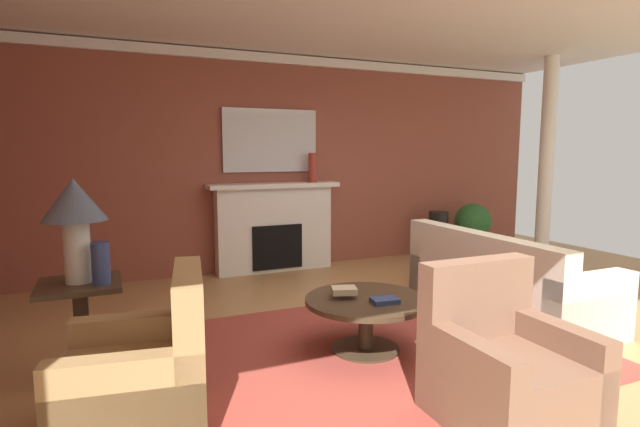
% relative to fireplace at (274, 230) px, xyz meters
% --- Properties ---
extents(ground_plane, '(9.77, 9.77, 0.00)m').
position_rel_fireplace_xyz_m(ground_plane, '(0.50, -2.75, -0.57)').
color(ground_plane, tan).
extents(wall_fireplace, '(8.12, 0.12, 2.96)m').
position_rel_fireplace_xyz_m(wall_fireplace, '(0.50, 0.21, 0.91)').
color(wall_fireplace, brown).
rests_on(wall_fireplace, ground_plane).
extents(ceiling_panel, '(8.12, 6.39, 0.06)m').
position_rel_fireplace_xyz_m(ceiling_panel, '(0.50, -2.45, 2.41)').
color(ceiling_panel, white).
extents(crown_moulding, '(8.12, 0.08, 0.12)m').
position_rel_fireplace_xyz_m(crown_moulding, '(0.50, 0.13, 2.30)').
color(crown_moulding, white).
extents(area_rug, '(3.58, 2.53, 0.01)m').
position_rel_fireplace_xyz_m(area_rug, '(-0.20, -2.93, -0.57)').
color(area_rug, '#993D33').
rests_on(area_rug, ground_plane).
extents(fireplace, '(1.80, 0.35, 1.21)m').
position_rel_fireplace_xyz_m(fireplace, '(0.00, 0.00, 0.00)').
color(fireplace, white).
rests_on(fireplace, ground_plane).
extents(mantel_mirror, '(1.33, 0.04, 0.85)m').
position_rel_fireplace_xyz_m(mantel_mirror, '(0.00, 0.12, 1.21)').
color(mantel_mirror, silver).
extents(sofa, '(0.91, 2.10, 0.85)m').
position_rel_fireplace_xyz_m(sofa, '(1.53, -2.65, -0.27)').
color(sofa, beige).
rests_on(sofa, ground_plane).
extents(armchair_near_window, '(0.91, 0.91, 0.95)m').
position_rel_fireplace_xyz_m(armchair_near_window, '(-1.96, -3.43, -0.27)').
color(armchair_near_window, '#9E7A4C').
rests_on(armchair_near_window, ground_plane).
extents(armchair_facing_fireplace, '(0.81, 0.81, 0.95)m').
position_rel_fireplace_xyz_m(armchair_facing_fireplace, '(0.06, -4.20, -0.27)').
color(armchair_facing_fireplace, brown).
rests_on(armchair_facing_fireplace, ground_plane).
extents(coffee_table, '(1.00, 1.00, 0.45)m').
position_rel_fireplace_xyz_m(coffee_table, '(-0.20, -2.93, -0.24)').
color(coffee_table, '#3D2D1E').
rests_on(coffee_table, ground_plane).
extents(side_table, '(0.56, 0.56, 0.70)m').
position_rel_fireplace_xyz_m(side_table, '(-2.31, -2.47, -0.17)').
color(side_table, '#3D2D1E').
rests_on(side_table, ground_plane).
extents(table_lamp, '(0.44, 0.44, 0.75)m').
position_rel_fireplace_xyz_m(table_lamp, '(-2.31, -2.47, 0.65)').
color(table_lamp, beige).
rests_on(table_lamp, side_table).
extents(vase_mantel_right, '(0.12, 0.12, 0.41)m').
position_rel_fireplace_xyz_m(vase_mantel_right, '(0.55, -0.05, 0.84)').
color(vase_mantel_right, '#9E3328').
rests_on(vase_mantel_right, fireplace).
extents(vase_tall_corner, '(0.29, 0.29, 0.73)m').
position_rel_fireplace_xyz_m(vase_tall_corner, '(2.53, -0.30, -0.21)').
color(vase_tall_corner, black).
rests_on(vase_tall_corner, ground_plane).
extents(vase_on_side_table, '(0.12, 0.12, 0.30)m').
position_rel_fireplace_xyz_m(vase_on_side_table, '(-2.16, -2.59, 0.28)').
color(vase_on_side_table, navy).
rests_on(vase_on_side_table, side_table).
extents(book_red_cover, '(0.23, 0.18, 0.04)m').
position_rel_fireplace_xyz_m(book_red_cover, '(-0.13, -3.10, -0.10)').
color(book_red_cover, navy).
rests_on(book_red_cover, coffee_table).
extents(book_art_folio, '(0.24, 0.21, 0.05)m').
position_rel_fireplace_xyz_m(book_art_folio, '(-0.36, -2.85, -0.06)').
color(book_art_folio, tan).
rests_on(book_art_folio, coffee_table).
extents(potted_plant, '(0.56, 0.56, 0.83)m').
position_rel_fireplace_xyz_m(potted_plant, '(3.13, -0.37, -0.08)').
color(potted_plant, '#333333').
rests_on(potted_plant, ground_plane).
extents(column_white, '(0.20, 0.20, 2.96)m').
position_rel_fireplace_xyz_m(column_white, '(3.70, -1.19, 0.91)').
color(column_white, white).
rests_on(column_white, ground_plane).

